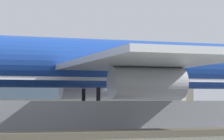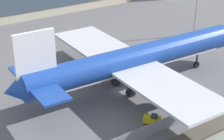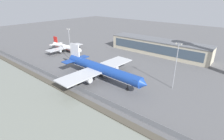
% 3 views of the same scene
% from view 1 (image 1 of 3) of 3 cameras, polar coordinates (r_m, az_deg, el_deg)
% --- Properties ---
extents(ground_plane, '(500.00, 500.00, 0.00)m').
position_cam_1_polar(ground_plane, '(58.30, -2.55, -5.84)').
color(ground_plane, '#565659').
extents(shoreline_seawall, '(320.00, 3.00, 0.50)m').
position_cam_1_polar(shoreline_seawall, '(39.32, 6.75, -6.69)').
color(shoreline_seawall, '#474238').
rests_on(shoreline_seawall, ground).
extents(perimeter_fence, '(280.00, 0.10, 2.57)m').
position_cam_1_polar(perimeter_fence, '(43.32, 4.01, -5.02)').
color(perimeter_fence, slate).
rests_on(perimeter_fence, ground).
extents(cargo_jet_blue, '(57.45, 49.04, 16.93)m').
position_cam_1_polar(cargo_jet_blue, '(59.52, 0.21, 0.43)').
color(cargo_jet_blue, '#193D93').
rests_on(cargo_jet_blue, ground).
extents(baggage_tug, '(3.32, 3.46, 1.80)m').
position_cam_1_polar(baggage_tug, '(45.08, -0.66, -5.57)').
color(baggage_tug, yellow).
rests_on(baggage_tug, ground).
extents(terminal_building, '(80.20, 16.48, 11.54)m').
position_cam_1_polar(terminal_building, '(122.75, -9.58, -1.76)').
color(terminal_building, '#BCB299').
rests_on(terminal_building, ground).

